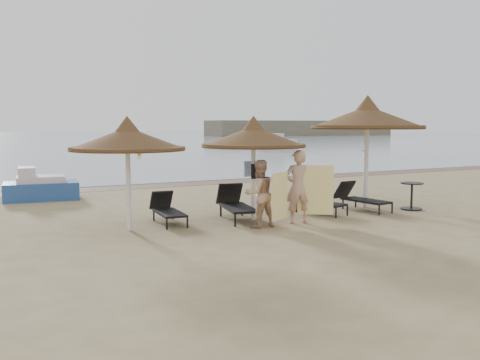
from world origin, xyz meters
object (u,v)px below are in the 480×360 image
at_px(palapa_right, 367,118).
at_px(person_left, 259,188).
at_px(lounger_far_left, 167,209).
at_px(pedal_boat, 40,187).
at_px(person_right, 298,181).
at_px(side_table, 412,197).
at_px(lounger_near_right, 313,200).
at_px(palapa_left, 127,139).
at_px(palapa_center, 253,137).
at_px(lounger_far_right, 359,197).
at_px(lounger_near_left, 235,204).

xyz_separation_m(palapa_right, person_left, (-4.20, -1.18, -1.65)).
relative_size(lounger_far_left, pedal_boat, 0.70).
distance_m(person_left, person_right, 1.08).
height_order(side_table, pedal_boat, pedal_boat).
distance_m(lounger_near_right, pedal_boat, 8.71).
bearing_deg(palapa_left, palapa_right, 1.08).
height_order(palapa_center, person_left, palapa_center).
height_order(palapa_right, person_right, palapa_right).
bearing_deg(pedal_boat, palapa_left, -72.88).
bearing_deg(person_right, palapa_center, -37.00).
distance_m(palapa_left, lounger_far_left, 2.11).
bearing_deg(lounger_far_left, palapa_right, 0.75).
bearing_deg(person_left, person_right, 177.36).
bearing_deg(palapa_right, side_table, -46.87).
bearing_deg(lounger_near_right, palapa_center, 167.45).
bearing_deg(lounger_far_right, person_left, -174.04).
distance_m(lounger_far_left, person_right, 3.26).
bearing_deg(person_right, palapa_left, 0.75).
bearing_deg(palapa_right, person_right, -159.36).
relative_size(palapa_right, lounger_far_left, 1.95).
bearing_deg(lounger_far_left, lounger_near_right, -2.17).
relative_size(lounger_far_left, person_right, 0.81).
xyz_separation_m(palapa_right, side_table, (0.87, -0.93, -2.21)).
relative_size(person_right, pedal_boat, 0.87).
distance_m(lounger_far_right, person_left, 3.90).
bearing_deg(palapa_right, lounger_far_left, 176.11).
xyz_separation_m(palapa_left, person_left, (2.78, -1.04, -1.14)).
relative_size(person_left, person_right, 0.89).
xyz_separation_m(lounger_near_right, pedal_boat, (-6.22, 6.10, 0.04)).
bearing_deg(pedal_boat, side_table, -30.99).
height_order(palapa_left, lounger_far_left, palapa_left).
xyz_separation_m(lounger_near_left, side_table, (5.05, -1.01, -0.03)).
bearing_deg(side_table, lounger_far_right, 153.70).
xyz_separation_m(lounger_near_right, person_right, (-1.24, -1.10, 0.69)).
xyz_separation_m(lounger_near_left, lounger_far_right, (3.72, -0.35, -0.04)).
distance_m(lounger_far_left, lounger_near_left, 1.75).
distance_m(palapa_center, lounger_near_left, 1.75).
bearing_deg(pedal_boat, palapa_center, -48.93).
relative_size(lounger_near_left, lounger_near_right, 1.10).
bearing_deg(pedal_boat, person_right, -48.56).
distance_m(palapa_right, pedal_boat, 10.34).
distance_m(palapa_left, person_left, 3.19).
distance_m(lounger_near_right, person_right, 1.79).
bearing_deg(person_left, palapa_center, -113.96).
relative_size(lounger_far_left, person_left, 0.91).
height_order(lounger_near_left, lounger_far_right, lounger_near_left).
relative_size(palapa_left, palapa_right, 0.80).
xyz_separation_m(palapa_center, pedal_boat, (-4.28, 6.27, -1.69)).
relative_size(palapa_center, pedal_boat, 1.10).
distance_m(lounger_near_left, pedal_boat, 7.13).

